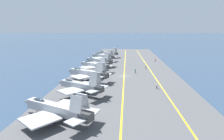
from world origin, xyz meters
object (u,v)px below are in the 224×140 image
Objects in this scene: parked_jet_nearest at (55,109)px; parked_jet_seventh at (107,53)px; crew_green_vest at (135,71)px; crew_white_vest at (157,85)px; parked_jet_third at (87,73)px; parked_jet_second at (80,86)px; parked_jet_sixth at (102,56)px; parked_jet_fifth at (98,61)px; crew_brown_vest at (146,67)px; parked_jet_fourth at (94,65)px; crew_red_vest at (155,60)px.

parked_jet_nearest is 88.05m from parked_jet_seventh.
crew_white_vest is (-20.41, -5.45, -0.09)m from crew_green_vest.
crew_green_vest is (13.33, -16.65, -1.75)m from parked_jet_third.
parked_jet_sixth is (58.52, 1.10, 0.03)m from parked_jet_second.
parked_jet_fifth reaches higher than crew_green_vest.
crew_brown_vest is 1.03× the size of crew_white_vest.
parked_jet_seventh reaches higher than crew_white_vest.
parked_jet_seventh reaches higher than parked_jet_fourth.
parked_jet_second is at bearing 150.50° from crew_green_vest.
crew_brown_vest is at bearing -73.31° from parked_jet_fourth.
parked_jet_second is at bearing -178.92° from parked_jet_sixth.
parked_jet_third reaches higher than crew_green_vest.
parked_jet_fifth reaches higher than crew_white_vest.
parked_jet_fourth is at bearing 178.22° from parked_jet_seventh.
parked_jet_second is 30.12m from parked_jet_fourth.
parked_jet_sixth is at bearing 44.85° from crew_brown_vest.
parked_jet_fourth is at bearing -179.98° from parked_jet_sixth.
parked_jet_fourth is at bearing 81.98° from crew_green_vest.
parked_jet_second is 42.87m from parked_jet_fifth.
parked_jet_fourth is 0.96× the size of parked_jet_fifth.
crew_green_vest is (27.74, -15.69, -1.55)m from parked_jet_second.
crew_brown_vest is at bearing -105.91° from parked_jet_fifth.
parked_jet_second is 0.96× the size of parked_jet_sixth.
crew_white_vest is (7.33, -21.14, -1.64)m from parked_jet_second.
parked_jet_fifth is 9.23× the size of crew_brown_vest.
parked_jet_fourth is at bearing 2.07° from parked_jet_second.
parked_jet_fourth is 0.98× the size of parked_jet_sixth.
crew_green_vest is at bearing -29.50° from parked_jet_second.
parked_jet_third is 31.07m from crew_brown_vest.
crew_brown_vest reaches higher than crew_white_vest.
parked_jet_second is 0.94× the size of parked_jet_fifth.
parked_jet_fourth is 22.79m from crew_brown_vest.
parked_jet_seventh is 8.29× the size of crew_green_vest.
parked_jet_nearest is 1.02× the size of parked_jet_third.
parked_jet_sixth is at bearing 174.68° from parked_jet_seventh.
parked_jet_sixth is 35.10m from crew_green_vest.
crew_green_vest is at bearing 150.70° from crew_brown_vest.
parked_jet_third is (14.41, 0.96, 0.20)m from parked_jet_second.
crew_brown_vest is at bearing -150.68° from parked_jet_seventh.
crew_brown_vest is (8.89, -4.99, -0.07)m from crew_green_vest.
parked_jet_second is at bearing -178.44° from parked_jet_fifth.
parked_jet_third is at bearing 3.82° from parked_jet_second.
parked_jet_third is at bearing 146.27° from crew_red_vest.
parked_jet_third reaches higher than parked_jet_second.
crew_green_vest is 31.64m from crew_red_vest.
crew_green_vest is 1.07× the size of crew_brown_vest.
parked_jet_nearest is at bearing 134.98° from crew_white_vest.
parked_jet_fifth is 41.98m from crew_white_vest.
crew_red_vest is 1.02× the size of crew_white_vest.
parked_jet_fourth is 9.11× the size of crew_white_vest.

